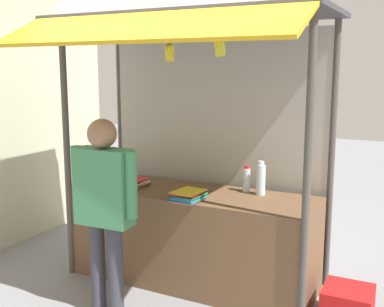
# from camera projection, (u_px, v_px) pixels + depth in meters

# --- Properties ---
(ground_plane) EXTENTS (20.00, 20.00, 0.00)m
(ground_plane) POSITION_uv_depth(u_px,v_px,m) (192.00, 280.00, 4.47)
(ground_plane) COLOR gray
(stall_counter) EXTENTS (2.23, 0.73, 0.85)m
(stall_counter) POSITION_uv_depth(u_px,v_px,m) (192.00, 237.00, 4.39)
(stall_counter) COLOR brown
(stall_counter) RESTS_ON ground
(stall_structure) EXTENTS (2.43, 1.59, 2.74)m
(stall_structure) POSITION_uv_depth(u_px,v_px,m) (198.00, 100.00, 4.28)
(stall_structure) COLOR #4C4742
(stall_structure) RESTS_ON ground
(water_bottle_far_right) EXTENTS (0.09, 0.09, 0.31)m
(water_bottle_far_right) POSITION_uv_depth(u_px,v_px,m) (108.00, 165.00, 4.77)
(water_bottle_far_right) COLOR silver
(water_bottle_far_right) RESTS_ON stall_counter
(water_bottle_back_left) EXTENTS (0.08, 0.08, 0.30)m
(water_bottle_back_left) POSITION_uv_depth(u_px,v_px,m) (261.00, 179.00, 4.20)
(water_bottle_back_left) COLOR silver
(water_bottle_back_left) RESTS_ON stall_counter
(water_bottle_right) EXTENTS (0.07, 0.07, 0.24)m
(water_bottle_right) POSITION_uv_depth(u_px,v_px,m) (246.00, 179.00, 4.30)
(water_bottle_right) COLOR silver
(water_bottle_right) RESTS_ON stall_counter
(magazine_stack_center) EXTENTS (0.21, 0.31, 0.07)m
(magazine_stack_center) POSITION_uv_depth(u_px,v_px,m) (134.00, 183.00, 4.50)
(magazine_stack_center) COLOR yellow
(magazine_stack_center) RESTS_ON stall_counter
(magazine_stack_mid_left) EXTENTS (0.25, 0.29, 0.08)m
(magazine_stack_mid_left) POSITION_uv_depth(u_px,v_px,m) (94.00, 182.00, 4.53)
(magazine_stack_mid_left) COLOR yellow
(magazine_stack_mid_left) RESTS_ON stall_counter
(magazine_stack_far_left) EXTENTS (0.25, 0.29, 0.08)m
(magazine_stack_far_left) POSITION_uv_depth(u_px,v_px,m) (188.00, 196.00, 4.02)
(magazine_stack_far_left) COLOR orange
(magazine_stack_far_left) RESTS_ON stall_counter
(banana_bunch_leftmost) EXTENTS (0.10, 0.09, 0.26)m
(banana_bunch_leftmost) POSITION_uv_depth(u_px,v_px,m) (170.00, 53.00, 3.68)
(banana_bunch_leftmost) COLOR #332D23
(banana_bunch_inner_right) EXTENTS (0.10, 0.10, 0.23)m
(banana_bunch_inner_right) POSITION_uv_depth(u_px,v_px,m) (220.00, 47.00, 3.48)
(banana_bunch_inner_right) COLOR #332D23
(vendor_person) EXTENTS (0.60, 0.23, 1.58)m
(vendor_person) POSITION_uv_depth(u_px,v_px,m) (104.00, 200.00, 3.69)
(vendor_person) COLOR #383842
(vendor_person) RESTS_ON ground
(plastic_crate) EXTENTS (0.38, 0.38, 0.26)m
(plastic_crate) POSITION_uv_depth(u_px,v_px,m) (348.00, 304.00, 3.75)
(plastic_crate) COLOR red
(plastic_crate) RESTS_ON ground
(neighbour_wall) EXTENTS (0.20, 2.40, 2.87)m
(neighbour_wall) POSITION_uv_depth(u_px,v_px,m) (27.00, 113.00, 5.51)
(neighbour_wall) COLOR #BDBE9D
(neighbour_wall) RESTS_ON ground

